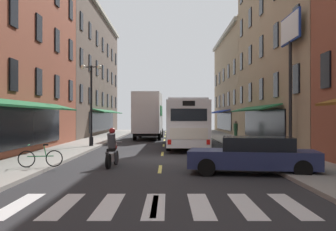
% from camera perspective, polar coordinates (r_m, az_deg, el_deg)
% --- Properties ---
extents(ground_plane, '(34.80, 80.00, 0.10)m').
position_cam_1_polar(ground_plane, '(19.52, -1.06, -6.59)').
color(ground_plane, '#28282B').
extents(lane_centre_dashes, '(0.14, 73.90, 0.01)m').
position_cam_1_polar(lane_centre_dashes, '(19.26, -1.07, -6.51)').
color(lane_centre_dashes, '#DBCC4C').
rests_on(lane_centre_dashes, ground).
extents(crosswalk_near, '(7.10, 2.80, 0.01)m').
position_cam_1_polar(crosswalk_near, '(9.64, -2.08, -12.95)').
color(crosswalk_near, silver).
rests_on(crosswalk_near, ground).
extents(sidewalk_left, '(3.00, 80.00, 0.14)m').
position_cam_1_polar(sidewalk_left, '(20.47, -17.90, -5.95)').
color(sidewalk_left, gray).
rests_on(sidewalk_left, ground).
extents(sidewalk_right, '(3.00, 80.00, 0.14)m').
position_cam_1_polar(sidewalk_right, '(20.29, 15.94, -6.00)').
color(sidewalk_right, gray).
rests_on(sidewalk_right, ground).
extents(billboard_sign, '(0.40, 3.18, 7.62)m').
position_cam_1_polar(billboard_sign, '(22.81, 17.30, 9.70)').
color(billboard_sign, black).
rests_on(billboard_sign, sidewalk_right).
extents(transit_bus, '(2.74, 12.44, 3.24)m').
position_cam_1_polar(transit_bus, '(28.24, 2.40, -1.03)').
color(transit_bus, white).
rests_on(transit_bus, ground).
extents(box_truck, '(2.62, 8.34, 4.28)m').
position_cam_1_polar(box_truck, '(36.70, -2.96, -0.09)').
color(box_truck, white).
rests_on(box_truck, ground).
extents(sedan_near, '(2.05, 4.78, 1.39)m').
position_cam_1_polar(sedan_near, '(48.63, -2.58, -1.84)').
color(sedan_near, '#515154').
rests_on(sedan_near, ground).
extents(sedan_mid, '(4.93, 2.51, 1.38)m').
position_cam_1_polar(sedan_mid, '(14.94, 12.33, -5.66)').
color(sedan_mid, navy).
rests_on(sedan_mid, ground).
extents(motorcycle_rider, '(0.63, 2.07, 1.66)m').
position_cam_1_polar(motorcycle_rider, '(16.84, -8.26, -5.02)').
color(motorcycle_rider, black).
rests_on(motorcycle_rider, ground).
extents(bicycle_near, '(1.69, 0.52, 0.91)m').
position_cam_1_polar(bicycle_near, '(16.32, -18.20, -5.90)').
color(bicycle_near, black).
rests_on(bicycle_near, sidewalk_left).
extents(pedestrian_mid, '(0.36, 0.36, 1.63)m').
position_cam_1_polar(pedestrian_mid, '(34.30, 9.73, -2.09)').
color(pedestrian_mid, '#33663F').
rests_on(pedestrian_mid, sidewalk_right).
extents(street_lamp_twin, '(1.42, 0.32, 5.55)m').
position_cam_1_polar(street_lamp_twin, '(27.20, -11.23, 2.10)').
color(street_lamp_twin, black).
rests_on(street_lamp_twin, sidewalk_left).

